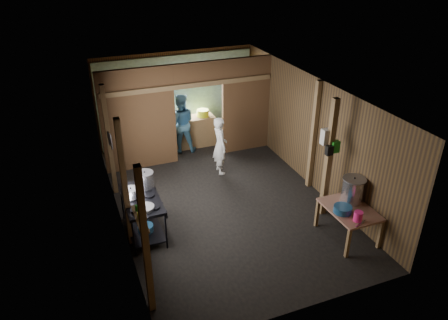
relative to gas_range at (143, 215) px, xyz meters
name	(u,v)px	position (x,y,z in m)	size (l,w,h in m)	color
floor	(221,199)	(1.88, 0.60, -0.42)	(4.50, 7.00, 0.00)	black
ceiling	(220,89)	(1.88, 0.60, 2.18)	(4.50, 7.00, 0.00)	#292929
wall_back	(176,97)	(1.88, 4.10, 0.88)	(4.50, 0.00, 2.60)	brown
wall_front	(306,245)	(1.88, -2.90, 0.88)	(4.50, 0.00, 2.60)	brown
wall_left	(114,166)	(-0.37, 0.60, 0.88)	(0.00, 7.00, 2.60)	brown
wall_right	(311,132)	(4.13, 0.60, 0.88)	(0.00, 7.00, 2.60)	brown
partition_left	(139,120)	(0.55, 2.80, 0.88)	(1.85, 0.10, 2.60)	brown
partition_right	(246,105)	(3.46, 2.80, 0.88)	(1.35, 0.10, 2.60)	brown
partition_header	(198,74)	(2.13, 2.80, 1.88)	(1.30, 0.10, 0.60)	brown
turquoise_panel	(177,100)	(1.88, 4.04, 0.83)	(4.40, 0.06, 2.50)	#92CABF
back_counter	(193,132)	(2.18, 3.55, 0.01)	(1.20, 0.50, 0.85)	brown
wall_clock	(185,77)	(2.13, 4.00, 1.48)	(0.20, 0.20, 0.03)	beige
post_left_a	(145,243)	(-0.30, -2.00, 0.88)	(0.10, 0.12, 2.60)	brown
post_left_b	(125,185)	(-0.30, -0.20, 0.88)	(0.10, 0.12, 2.60)	brown
post_left_c	(109,141)	(-0.30, 1.80, 0.88)	(0.10, 0.12, 2.60)	brown
post_right	(313,136)	(4.06, 0.40, 0.88)	(0.10, 0.12, 2.60)	brown
post_free	(329,159)	(3.73, -0.70, 0.88)	(0.12, 0.12, 2.60)	brown
cross_beam	(189,85)	(1.88, 2.75, 1.63)	(4.40, 0.12, 0.12)	brown
pan_lid_big	(111,141)	(-0.33, 1.00, 1.23)	(0.34, 0.34, 0.03)	gray
pan_lid_small	(109,138)	(-0.33, 1.40, 1.13)	(0.30, 0.30, 0.03)	black
wall_shelf	(140,219)	(-0.27, -1.50, 0.98)	(0.14, 0.80, 0.03)	brown
jar_white	(143,224)	(-0.27, -1.75, 1.05)	(0.07, 0.07, 0.10)	beige
jar_yellow	(140,215)	(-0.27, -1.50, 1.05)	(0.08, 0.08, 0.10)	#C3CF1B
jar_green	(137,208)	(-0.27, -1.28, 1.05)	(0.06, 0.06, 0.10)	#18851B
bag_white	(327,137)	(3.68, -0.62, 1.36)	(0.22, 0.15, 0.32)	beige
bag_green	(335,147)	(3.80, -0.76, 1.18)	(0.16, 0.12, 0.24)	#18851B
bag_black	(329,150)	(3.66, -0.78, 1.13)	(0.14, 0.10, 0.20)	black
gas_range	(143,215)	(0.00, 0.00, 0.00)	(0.72, 1.41, 0.83)	black
prep_table	(348,223)	(3.71, -1.59, -0.09)	(0.81, 1.12, 0.66)	#A06350
stove_pot_large	(145,180)	(0.17, 0.36, 0.57)	(0.35, 0.35, 0.36)	silver
stove_pot_med	(131,194)	(-0.17, 0.04, 0.51)	(0.28, 0.28, 0.24)	silver
frying_pan	(145,208)	(0.00, -0.42, 0.44)	(0.33, 0.55, 0.08)	gray
blue_tub_front	(146,228)	(0.00, -0.17, -0.19)	(0.31, 0.31, 0.13)	navy
blue_tub_back	(141,217)	(0.00, 0.23, -0.19)	(0.30, 0.30, 0.12)	navy
stock_pot	(353,190)	(3.90, -1.37, 0.49)	(0.46, 0.46, 0.53)	silver
wash_basin	(343,209)	(3.50, -1.64, 0.31)	(0.35, 0.35, 0.13)	navy
pink_bucket	(358,216)	(3.59, -1.97, 0.34)	(0.16, 0.16, 0.19)	#FD2686
knife	(361,224)	(3.59, -2.07, 0.25)	(0.30, 0.04, 0.01)	silver
yellow_tub	(203,113)	(2.48, 3.55, 0.53)	(0.34, 0.34, 0.19)	#C3CF1B
cook	(220,146)	(2.32, 1.80, 0.32)	(0.54, 0.35, 1.47)	silver
worker_back	(181,123)	(1.76, 3.32, 0.41)	(0.81, 0.63, 1.66)	teal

